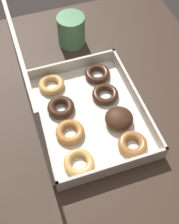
{
  "coord_description": "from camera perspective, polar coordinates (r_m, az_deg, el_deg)",
  "views": [
    {
      "loc": [
        -0.52,
        0.22,
        1.48
      ],
      "look_at": [
        -0.03,
        0.06,
        0.75
      ],
      "focal_mm": 50.0,
      "sensor_mm": 36.0,
      "label": 1
    }
  ],
  "objects": [
    {
      "name": "dining_table",
      "position": [
        1.03,
        2.35,
        -2.16
      ],
      "size": [
        0.97,
        0.79,
        0.72
      ],
      "color": "#38281E",
      "rests_on": "ground_plane"
    },
    {
      "name": "donut_box",
      "position": [
        0.85,
        -2.62,
        0.99
      ],
      "size": [
        0.38,
        0.31,
        0.35
      ],
      "color": "silver",
      "rests_on": "dining_table"
    },
    {
      "name": "ground_plane",
      "position": [
        1.58,
        1.58,
        -14.29
      ],
      "size": [
        8.0,
        8.0,
        0.0
      ],
      "primitive_type": "plane",
      "color": "#2D2826"
    },
    {
      "name": "coffee_mug",
      "position": [
        1.08,
        -3.36,
        14.75
      ],
      "size": [
        0.09,
        0.09,
        0.11
      ],
      "color": "#4C8456",
      "rests_on": "dining_table"
    }
  ]
}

